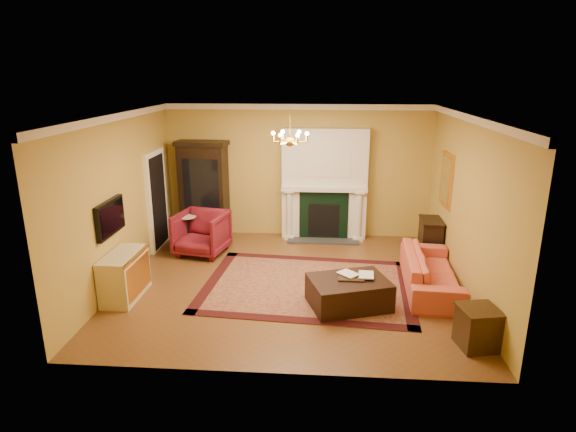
# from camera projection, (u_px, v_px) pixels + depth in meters

# --- Properties ---
(floor) EXTENTS (6.00, 5.50, 0.02)m
(floor) POSITION_uv_depth(u_px,v_px,m) (290.00, 283.00, 8.72)
(floor) COLOR brown
(floor) RESTS_ON ground
(ceiling) EXTENTS (6.00, 5.50, 0.02)m
(ceiling) POSITION_uv_depth(u_px,v_px,m) (290.00, 114.00, 7.86)
(ceiling) COLOR white
(ceiling) RESTS_ON wall_back
(wall_back) EXTENTS (6.00, 0.02, 3.00)m
(wall_back) POSITION_uv_depth(u_px,v_px,m) (298.00, 171.00, 10.93)
(wall_back) COLOR #B79D41
(wall_back) RESTS_ON floor
(wall_front) EXTENTS (6.00, 0.02, 3.00)m
(wall_front) POSITION_uv_depth(u_px,v_px,m) (274.00, 264.00, 5.65)
(wall_front) COLOR #B79D41
(wall_front) RESTS_ON floor
(wall_left) EXTENTS (0.02, 5.50, 3.00)m
(wall_left) POSITION_uv_depth(u_px,v_px,m) (120.00, 200.00, 8.50)
(wall_left) COLOR #B79D41
(wall_left) RESTS_ON floor
(wall_right) EXTENTS (0.02, 5.50, 3.00)m
(wall_right) POSITION_uv_depth(u_px,v_px,m) (468.00, 206.00, 8.09)
(wall_right) COLOR #B79D41
(wall_right) RESTS_ON floor
(fireplace) EXTENTS (1.90, 0.70, 2.50)m
(fireplace) POSITION_uv_depth(u_px,v_px,m) (324.00, 187.00, 10.80)
(fireplace) COLOR silver
(fireplace) RESTS_ON wall_back
(crown_molding) EXTENTS (6.00, 5.50, 0.12)m
(crown_molding) POSITION_uv_depth(u_px,v_px,m) (294.00, 113.00, 8.79)
(crown_molding) COLOR white
(crown_molding) RESTS_ON ceiling
(doorway) EXTENTS (0.08, 1.05, 2.10)m
(doorway) POSITION_uv_depth(u_px,v_px,m) (157.00, 200.00, 10.25)
(doorway) COLOR white
(doorway) RESTS_ON wall_left
(tv_panel) EXTENTS (0.09, 0.95, 0.58)m
(tv_panel) POSITION_uv_depth(u_px,v_px,m) (110.00, 218.00, 7.96)
(tv_panel) COLOR black
(tv_panel) RESTS_ON wall_left
(gilt_mirror) EXTENTS (0.06, 0.76, 1.05)m
(gilt_mirror) POSITION_uv_depth(u_px,v_px,m) (446.00, 180.00, 9.38)
(gilt_mirror) COLOR gold
(gilt_mirror) RESTS_ON wall_right
(chandelier) EXTENTS (0.63, 0.55, 0.53)m
(chandelier) POSITION_uv_depth(u_px,v_px,m) (290.00, 138.00, 7.98)
(chandelier) COLOR gold
(chandelier) RESTS_ON ceiling
(oriental_rug) EXTENTS (3.86, 3.02, 0.01)m
(oriental_rug) POSITION_uv_depth(u_px,v_px,m) (308.00, 285.00, 8.59)
(oriental_rug) COLOR #4C1310
(oriental_rug) RESTS_ON floor
(china_cabinet) EXTENTS (1.10, 0.59, 2.11)m
(china_cabinet) POSITION_uv_depth(u_px,v_px,m) (204.00, 192.00, 10.95)
(china_cabinet) COLOR black
(china_cabinet) RESTS_ON floor
(wingback_armchair) EXTENTS (1.13, 1.08, 0.99)m
(wingback_armchair) POSITION_uv_depth(u_px,v_px,m) (201.00, 231.00, 9.99)
(wingback_armchair) COLOR maroon
(wingback_armchair) RESTS_ON floor
(pedestal_table) EXTENTS (0.42, 0.42, 0.75)m
(pedestal_table) POSITION_uv_depth(u_px,v_px,m) (187.00, 230.00, 10.26)
(pedestal_table) COLOR black
(pedestal_table) RESTS_ON floor
(commode) EXTENTS (0.50, 1.05, 0.78)m
(commode) POSITION_uv_depth(u_px,v_px,m) (124.00, 276.00, 8.06)
(commode) COLOR beige
(commode) RESTS_ON floor
(coral_sofa) EXTENTS (0.80, 2.25, 0.86)m
(coral_sofa) POSITION_uv_depth(u_px,v_px,m) (431.00, 266.00, 8.37)
(coral_sofa) COLOR #BB4F3B
(coral_sofa) RESTS_ON floor
(end_table) EXTENTS (0.56, 0.56, 0.56)m
(end_table) POSITION_uv_depth(u_px,v_px,m) (477.00, 329.00, 6.61)
(end_table) COLOR #38240F
(end_table) RESTS_ON floor
(console_table) EXTENTS (0.44, 0.72, 0.77)m
(console_table) POSITION_uv_depth(u_px,v_px,m) (430.00, 239.00, 9.84)
(console_table) COLOR black
(console_table) RESTS_ON floor
(leather_ottoman) EXTENTS (1.44, 1.23, 0.46)m
(leather_ottoman) POSITION_uv_depth(u_px,v_px,m) (349.00, 292.00, 7.77)
(leather_ottoman) COLOR black
(leather_ottoman) RESTS_ON oriental_rug
(ottoman_tray) EXTENTS (0.41, 0.32, 0.03)m
(ottoman_tray) POSITION_uv_depth(u_px,v_px,m) (351.00, 277.00, 7.75)
(ottoman_tray) COLOR black
(ottoman_tray) RESTS_ON leather_ottoman
(book_a) EXTENTS (0.19, 0.18, 0.32)m
(book_a) POSITION_uv_depth(u_px,v_px,m) (343.00, 268.00, 7.70)
(book_a) COLOR gray
(book_a) RESTS_ON ottoman_tray
(book_b) EXTENTS (0.24, 0.04, 0.33)m
(book_b) POSITION_uv_depth(u_px,v_px,m) (359.00, 266.00, 7.75)
(book_b) COLOR gray
(book_b) RESTS_ON ottoman_tray
(topiary_left) EXTENTS (0.14, 0.14, 0.39)m
(topiary_left) POSITION_uv_depth(u_px,v_px,m) (299.00, 176.00, 10.72)
(topiary_left) COLOR gray
(topiary_left) RESTS_ON fireplace
(topiary_right) EXTENTS (0.14, 0.14, 0.38)m
(topiary_right) POSITION_uv_depth(u_px,v_px,m) (356.00, 177.00, 10.64)
(topiary_right) COLOR gray
(topiary_right) RESTS_ON fireplace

